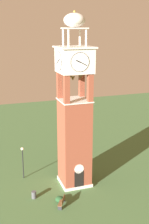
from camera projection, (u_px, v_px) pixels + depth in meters
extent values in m
plane|color=#476B3D|center=(74.00, 182.00, 35.26)|extent=(80.00, 80.00, 0.00)
cube|color=brown|center=(74.00, 143.00, 33.85)|extent=(3.17, 3.17, 10.05)
cube|color=silver|center=(74.00, 181.00, 35.21)|extent=(3.37, 3.37, 0.35)
cube|color=black|center=(79.00, 180.00, 33.48)|extent=(1.10, 0.04, 2.20)
cylinder|color=silver|center=(79.00, 169.00, 33.09)|extent=(1.10, 0.04, 1.10)
cube|color=brown|center=(67.00, 90.00, 30.42)|extent=(0.56, 0.56, 3.09)
cube|color=brown|center=(90.00, 88.00, 31.24)|extent=(0.56, 0.56, 3.09)
cube|color=brown|center=(60.00, 85.00, 32.79)|extent=(0.56, 0.56, 3.09)
cube|color=brown|center=(82.00, 84.00, 33.61)|extent=(0.56, 0.56, 3.09)
cube|color=silver|center=(74.00, 100.00, 32.43)|extent=(3.33, 3.33, 0.12)
cone|color=brown|center=(80.00, 77.00, 32.05)|extent=(0.55, 0.55, 0.51)
cone|color=brown|center=(70.00, 77.00, 32.25)|extent=(0.49, 0.49, 0.43)
cone|color=brown|center=(73.00, 79.00, 31.07)|extent=(0.46, 0.46, 0.46)
cube|color=silver|center=(74.00, 60.00, 31.22)|extent=(3.41, 3.41, 2.57)
cylinder|color=white|center=(80.00, 62.00, 29.66)|extent=(1.96, 0.05, 1.96)
torus|color=black|center=(80.00, 62.00, 29.66)|extent=(1.98, 0.06, 1.98)
cube|color=black|center=(78.00, 61.00, 29.50)|extent=(0.48, 0.03, 0.29)
cube|color=black|center=(84.00, 64.00, 29.76)|extent=(0.73, 0.03, 0.41)
cylinder|color=white|center=(69.00, 59.00, 32.79)|extent=(1.96, 0.05, 1.96)
torus|color=black|center=(69.00, 59.00, 32.79)|extent=(1.98, 0.06, 1.98)
cube|color=black|center=(67.00, 58.00, 32.75)|extent=(0.48, 0.03, 0.29)
cube|color=black|center=(72.00, 60.00, 33.00)|extent=(0.73, 0.03, 0.41)
cylinder|color=white|center=(59.00, 61.00, 30.69)|extent=(0.05, 1.96, 1.96)
torus|color=black|center=(59.00, 61.00, 30.69)|extent=(0.06, 1.98, 1.98)
cube|color=black|center=(59.00, 60.00, 30.44)|extent=(0.03, 0.48, 0.29)
cube|color=black|center=(57.00, 62.00, 31.03)|extent=(0.03, 0.73, 0.41)
cylinder|color=white|center=(90.00, 60.00, 31.76)|extent=(0.05, 1.96, 1.96)
torus|color=black|center=(90.00, 60.00, 31.76)|extent=(0.06, 1.98, 1.98)
cube|color=black|center=(91.00, 59.00, 31.55)|extent=(0.03, 0.48, 0.29)
cube|color=black|center=(89.00, 61.00, 32.15)|extent=(0.03, 0.73, 0.41)
cube|color=silver|center=(74.00, 47.00, 30.84)|extent=(3.77, 3.77, 0.16)
cylinder|color=silver|center=(69.00, 38.00, 29.43)|extent=(0.22, 0.22, 1.76)
cylinder|color=silver|center=(86.00, 38.00, 30.01)|extent=(0.22, 0.22, 1.76)
cylinder|color=silver|center=(63.00, 37.00, 31.13)|extent=(0.22, 0.22, 1.76)
cylinder|color=silver|center=(80.00, 37.00, 31.72)|extent=(0.22, 0.22, 1.76)
cube|color=silver|center=(74.00, 28.00, 30.31)|extent=(2.31, 2.31, 0.12)
ellipsoid|color=silver|center=(74.00, 20.00, 30.09)|extent=(2.23, 2.23, 1.45)
sphere|color=#B79338|center=(74.00, 11.00, 29.85)|extent=(0.24, 0.24, 0.24)
cube|color=brown|center=(61.00, 202.00, 30.56)|extent=(1.17, 1.61, 0.06)
cube|color=brown|center=(63.00, 200.00, 30.45)|extent=(0.83, 1.42, 0.44)
cube|color=#2D2D33|center=(60.00, 208.00, 29.95)|extent=(0.38, 0.26, 0.42)
cube|color=#2D2D33|center=(63.00, 200.00, 31.31)|extent=(0.38, 0.26, 0.42)
cylinder|color=black|center=(23.00, 164.00, 35.84)|extent=(0.12, 0.12, 3.66)
sphere|color=#F9EFCC|center=(22.00, 149.00, 35.27)|extent=(0.36, 0.36, 0.36)
cylinder|color=#4C4C51|center=(34.00, 195.00, 31.96)|extent=(0.52, 0.52, 0.80)
ellipsoid|color=#234C28|center=(60.00, 199.00, 31.30)|extent=(0.89, 0.89, 0.62)
ellipsoid|color=#234C28|center=(64.00, 171.00, 37.27)|extent=(0.77, 0.77, 0.70)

